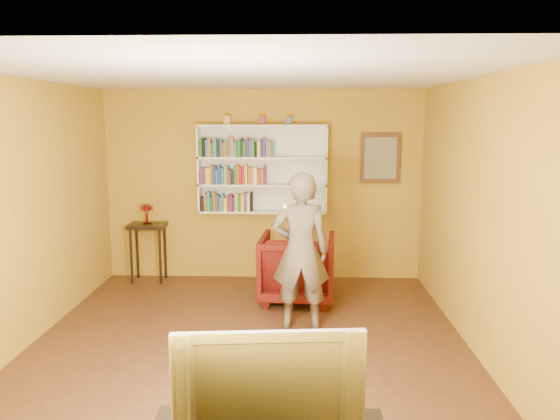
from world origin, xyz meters
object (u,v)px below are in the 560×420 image
at_px(bookshelf, 263,169).
at_px(ruby_lustre, 147,210).
at_px(television, 268,376).
at_px(console_table, 148,234).
at_px(armchair, 297,268).
at_px(person, 301,251).

xyz_separation_m(bookshelf, ruby_lustre, (-1.63, -0.16, -0.56)).
distance_m(bookshelf, television, 4.74).
relative_size(console_table, armchair, 0.88).
relative_size(console_table, person, 0.48).
relative_size(bookshelf, armchair, 1.90).
bearing_deg(person, ruby_lustre, -38.29).
xyz_separation_m(ruby_lustre, person, (2.15, -1.69, -0.16)).
height_order(ruby_lustre, armchair, ruby_lustre).
distance_m(ruby_lustre, armchair, 2.34).
height_order(armchair, person, person).
bearing_deg(bookshelf, person, -74.01).
relative_size(person, television, 1.59).
distance_m(bookshelf, armchair, 1.58).
bearing_deg(ruby_lustre, armchair, -20.20).
distance_m(person, television, 2.82).
xyz_separation_m(bookshelf, console_table, (-1.63, -0.16, -0.91)).
height_order(bookshelf, television, bookshelf).
xyz_separation_m(armchair, person, (0.04, -0.91, 0.44)).
bearing_deg(television, person, 80.83).
height_order(ruby_lustre, television, television).
xyz_separation_m(ruby_lustre, television, (1.95, -4.50, -0.22)).
relative_size(bookshelf, person, 1.03).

